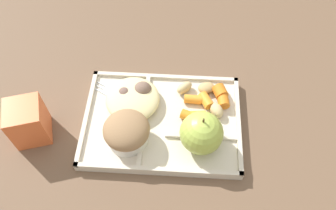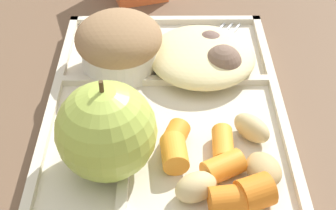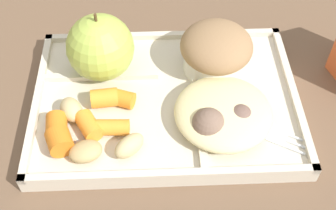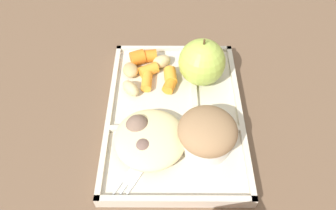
# 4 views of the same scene
# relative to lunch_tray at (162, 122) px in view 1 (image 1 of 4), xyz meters

# --- Properties ---
(ground) EXTENTS (6.00, 6.00, 0.00)m
(ground) POSITION_rel_lunch_tray_xyz_m (0.00, -0.00, -0.01)
(ground) COLOR brown
(lunch_tray) EXTENTS (0.32, 0.23, 0.02)m
(lunch_tray) POSITION_rel_lunch_tray_xyz_m (0.00, 0.00, 0.00)
(lunch_tray) COLOR beige
(lunch_tray) RESTS_ON ground
(green_apple) EXTENTS (0.08, 0.08, 0.09)m
(green_apple) POSITION_rel_lunch_tray_xyz_m (-0.08, 0.05, 0.05)
(green_apple) COLOR #A8C14C
(green_apple) RESTS_ON lunch_tray
(bran_muffin) EXTENTS (0.09, 0.09, 0.06)m
(bran_muffin) POSITION_rel_lunch_tray_xyz_m (0.06, 0.05, 0.04)
(bran_muffin) COLOR silver
(bran_muffin) RESTS_ON lunch_tray
(carrot_slice_diagonal) EXTENTS (0.04, 0.02, 0.02)m
(carrot_slice_diagonal) POSITION_rel_lunch_tray_xyz_m (-0.06, -0.05, 0.02)
(carrot_slice_diagonal) COLOR orange
(carrot_slice_diagonal) RESTS_ON lunch_tray
(carrot_slice_tilted) EXTENTS (0.03, 0.03, 0.02)m
(carrot_slice_tilted) POSITION_rel_lunch_tray_xyz_m (-0.05, -0.01, 0.02)
(carrot_slice_tilted) COLOR orange
(carrot_slice_tilted) RESTS_ON lunch_tray
(carrot_slice_edge) EXTENTS (0.03, 0.03, 0.03)m
(carrot_slice_edge) POSITION_rel_lunch_tray_xyz_m (-0.12, -0.07, 0.02)
(carrot_slice_edge) COLOR orange
(carrot_slice_edge) RESTS_ON lunch_tray
(carrot_slice_small) EXTENTS (0.03, 0.03, 0.02)m
(carrot_slice_small) POSITION_rel_lunch_tray_xyz_m (-0.13, -0.05, 0.02)
(carrot_slice_small) COLOR orange
(carrot_slice_small) RESTS_ON lunch_tray
(carrot_slice_large) EXTENTS (0.04, 0.04, 0.02)m
(carrot_slice_large) POSITION_rel_lunch_tray_xyz_m (-0.09, -0.05, 0.02)
(carrot_slice_large) COLOR orange
(carrot_slice_large) RESTS_ON lunch_tray
(carrot_slice_center) EXTENTS (0.03, 0.03, 0.02)m
(carrot_slice_center) POSITION_rel_lunch_tray_xyz_m (-0.07, -0.01, 0.02)
(carrot_slice_center) COLOR orange
(carrot_slice_center) RESTS_ON lunch_tray
(potato_chunk_golden) EXTENTS (0.04, 0.04, 0.02)m
(potato_chunk_golden) POSITION_rel_lunch_tray_xyz_m (-0.04, -0.08, 0.02)
(potato_chunk_golden) COLOR tan
(potato_chunk_golden) RESTS_ON lunch_tray
(potato_chunk_wedge) EXTENTS (0.04, 0.04, 0.02)m
(potato_chunk_wedge) POSITION_rel_lunch_tray_xyz_m (-0.09, -0.08, 0.02)
(potato_chunk_wedge) COLOR tan
(potato_chunk_wedge) RESTS_ON lunch_tray
(potato_chunk_small) EXTENTS (0.04, 0.04, 0.02)m
(potato_chunk_small) POSITION_rel_lunch_tray_xyz_m (-0.11, -0.02, 0.02)
(potato_chunk_small) COLOR tan
(potato_chunk_small) RESTS_ON lunch_tray
(egg_noodle_pile) EXTENTS (0.11, 0.11, 0.03)m
(egg_noodle_pile) POSITION_rel_lunch_tray_xyz_m (0.06, -0.04, 0.02)
(egg_noodle_pile) COLOR beige
(egg_noodle_pile) RESTS_ON lunch_tray
(meatball_side) EXTENTS (0.03, 0.03, 0.03)m
(meatball_side) POSITION_rel_lunch_tray_xyz_m (0.08, -0.05, 0.02)
(meatball_side) COLOR brown
(meatball_side) RESTS_ON lunch_tray
(meatball_front) EXTENTS (0.04, 0.04, 0.04)m
(meatball_front) POSITION_rel_lunch_tray_xyz_m (0.04, -0.06, 0.03)
(meatball_front) COLOR #755B4C
(meatball_front) RESTS_ON lunch_tray
(plastic_fork) EXTENTS (0.13, 0.08, 0.00)m
(plastic_fork) POSITION_rel_lunch_tray_xyz_m (0.10, -0.05, 0.01)
(plastic_fork) COLOR silver
(plastic_fork) RESTS_ON lunch_tray
(milk_carton) EXTENTS (0.08, 0.08, 0.09)m
(milk_carton) POSITION_rel_lunch_tray_xyz_m (0.26, 0.04, 0.04)
(milk_carton) COLOR orange
(milk_carton) RESTS_ON ground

